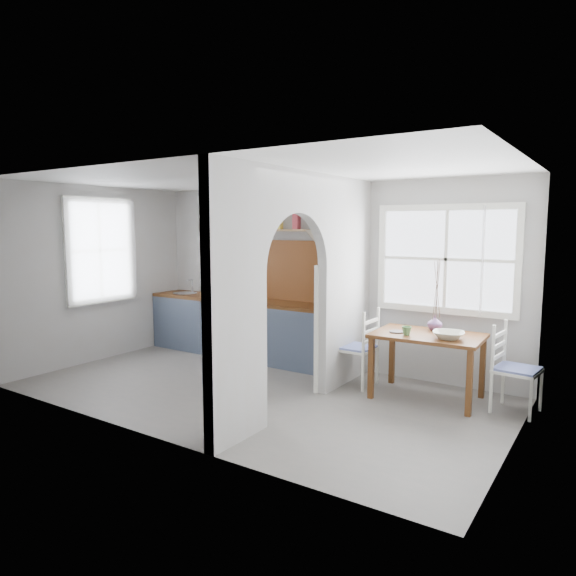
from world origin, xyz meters
The scene contains 26 objects.
floor centered at (0.00, 0.00, 0.00)m, with size 5.80×3.20×0.01m, color slate.
ceiling centered at (0.00, 0.00, 2.60)m, with size 5.80×3.20×0.01m, color #B9B9B9.
walls centered at (0.00, 0.00, 1.30)m, with size 5.81×3.21×2.60m.
partition centered at (0.70, 0.06, 1.45)m, with size 0.12×3.20×2.60m.
kitchen_window centered at (-2.87, 0.00, 1.65)m, with size 0.10×1.16×1.50m, color white, non-canonical shape.
nook_window centered at (1.80, 1.56, 1.60)m, with size 1.76×0.10×1.30m, color white, non-canonical shape.
counter centered at (-1.13, 1.33, 0.46)m, with size 3.50×0.60×0.90m.
sink centered at (-2.43, 1.30, 0.89)m, with size 0.40×0.40×0.02m, color silver.
backsplash centered at (-0.20, 1.58, 1.35)m, with size 1.65×0.03×0.90m, color brown.
shelf centered at (-0.20, 1.49, 2.00)m, with size 1.75×0.20×0.21m.
pendant_lamp centered at (0.15, 1.15, 1.88)m, with size 0.26×0.26×0.16m, color beige.
utensil_rail centered at (0.61, 0.90, 1.45)m, with size 0.02×0.02×0.50m, color silver.
dining_table centered at (1.80, 0.95, 0.38)m, with size 1.23×0.82×0.77m, color #4E3219, non-canonical shape.
chair_left centered at (0.88, 0.95, 0.49)m, with size 0.45×0.45×0.99m, color white, non-canonical shape.
chair_right centered at (2.76, 1.03, 0.48)m, with size 0.44×0.44×0.97m, color white, non-canonical shape.
kettle centered at (0.35, 1.29, 1.03)m, with size 0.22×0.18×0.27m, color silver, non-canonical shape.
mug_a centered at (-1.73, 1.27, 0.95)m, with size 0.10×0.10×0.09m, color silver.
mug_b centered at (-1.88, 1.28, 0.94)m, with size 0.11×0.11×0.08m, color white.
knife_block centered at (-1.25, 1.48, 1.02)m, with size 0.11×0.16×0.24m, color #352019.
jar centered at (-1.28, 1.44, 0.97)m, with size 0.09×0.09×0.14m, color #706C4A.
towel_magenta centered at (0.58, 0.99, 0.28)m, with size 0.02×0.03×0.54m, color #A11055.
towel_orange centered at (0.58, 0.96, 0.25)m, with size 0.02×0.03×0.50m, color gold.
bowl centered at (2.08, 0.82, 0.81)m, with size 0.34×0.34×0.08m, color silver.
table_cup centered at (1.62, 0.74, 0.82)m, with size 0.11×0.11×0.10m, color #589052.
plate centered at (1.47, 0.84, 0.77)m, with size 0.18×0.18×0.01m, color #332E2E.
vase centered at (1.80, 1.20, 0.86)m, with size 0.17×0.17×0.18m, color #724B83.
Camera 1 is at (3.66, -4.82, 2.01)m, focal length 32.00 mm.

